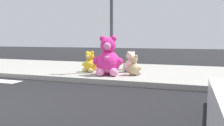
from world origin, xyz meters
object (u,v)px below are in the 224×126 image
Objects in this scene: sign_pole at (112,21)px; plush_white at (131,64)px; plush_brown at (130,62)px; plush_tan at (134,67)px; plush_red at (95,64)px; plush_pink_large at (108,59)px; plush_lime at (115,64)px; plush_yellow at (90,64)px.

sign_pole is 4.57× the size of plush_white.
plush_brown is 1.36m from plush_tan.
plush_tan reaches higher than plush_red.
plush_pink_large is at bearing -117.43° from plush_white.
plush_lime is at bearing 148.90° from plush_white.
plush_yellow is (-0.75, -0.12, -1.42)m from sign_pole.
plush_pink_large is at bearing -79.76° from plush_lime.
plush_lime is at bearing 23.65° from plush_red.
sign_pole is 1.67m from plush_lime.
plush_red is 1.85m from plush_tan.
sign_pole is 1.56m from plush_white.
plush_red is 0.60m from plush_yellow.
plush_red is at bearing 95.04° from plush_yellow.
sign_pole reaches higher than plush_brown.
plush_yellow reaches higher than plush_white.
plush_pink_large is 2.27× the size of plush_lime.
plush_tan is (0.48, -1.27, -0.02)m from plush_brown.
plush_red is 0.71m from plush_lime.
plush_white is at bearing 62.57° from plush_pink_large.
plush_tan is at bearing 16.89° from plush_pink_large.
plush_red is at bearing 149.58° from sign_pole.
plush_lime is 0.54m from plush_brown.
plush_white is 0.62m from plush_brown.
plush_tan is (1.60, -0.23, -0.03)m from plush_yellow.
plush_red is 0.75× the size of plush_tan.
plush_red is at bearing -156.35° from plush_lime.
plush_pink_large reaches higher than plush_tan.
sign_pole reaches higher than plush_tan.
plush_lime is at bearing 100.24° from plush_pink_large.
sign_pole is at bearing -30.42° from plush_red.
plush_yellow reaches higher than plush_tan.
plush_pink_large is at bearing -163.11° from plush_tan.
plush_brown is (0.27, 1.50, -0.21)m from plush_pink_large.
plush_red is at bearing 130.38° from plush_pink_large.
sign_pole is 1.60m from plush_yellow.
plush_tan is (0.86, -0.35, -1.44)m from sign_pole.
plush_brown is at bearing 108.60° from plush_white.
plush_brown reaches higher than plush_lime.
plush_red is 1.38m from plush_white.
plush_yellow is at bearing -124.37° from plush_lime.
plush_pink_large is 0.98m from plush_yellow.
plush_yellow is 1.62m from plush_tan.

